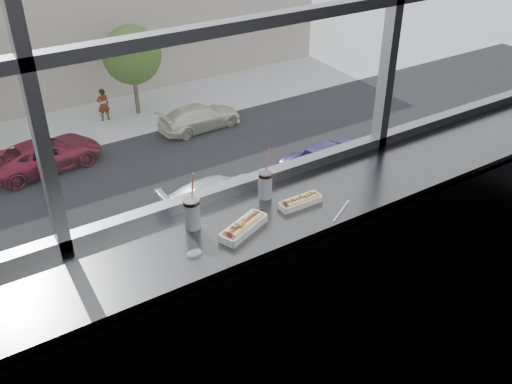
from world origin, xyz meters
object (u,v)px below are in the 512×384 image
hotdog_tray_right (300,201)px  car_near_d (220,191)px  tree_right (132,55)px  pedestrian_d (103,102)px  loose_straw (341,211)px  hotdog_tray_left (244,227)px  car_near_e (333,154)px  wrapper (194,253)px  soda_cup_left (192,212)px  car_far_c (199,113)px  car_far_b (45,150)px  soda_cup_right (265,183)px

hotdog_tray_right → car_near_d: hotdog_tray_right is taller
tree_right → hotdog_tray_right: bearing=-108.9°
pedestrian_d → loose_straw: bearing=75.2°
hotdog_tray_left → car_near_e: bearing=25.6°
car_near_e → wrapper: bearing=132.2°
hotdog_tray_left → loose_straw: size_ratio=1.38×
soda_cup_left → car_far_c: 29.36m
hotdog_tray_right → soda_cup_left: size_ratio=0.76×
hotdog_tray_right → car_far_b: hotdog_tray_right is taller
car_far_b → car_near_d: car_near_d is taller
hotdog_tray_left → car_near_e: 24.84m
pedestrian_d → car_far_b: bearing=42.5°
car_near_e → car_near_d: car_near_e is taller
car_far_c → car_near_d: 8.64m
car_near_e → car_near_d: 6.24m
soda_cup_right → car_near_e: (14.83, 16.14, -11.10)m
car_near_e → car_far_b: bearing=50.5°
soda_cup_right → car_near_e: soda_cup_right is taller
hotdog_tray_left → soda_cup_left: soda_cup_left is taller
hotdog_tray_left → hotdog_tray_right: 0.38m
soda_cup_right → car_far_b: soda_cup_right is taller
car_far_c → tree_right: 5.18m
wrapper → car_far_b: wrapper is taller
tree_right → car_near_d: bearing=-95.8°
loose_straw → wrapper: (-0.81, 0.09, 0.01)m
tree_right → loose_straw: bearing=-108.6°
soda_cup_right → car_near_d: size_ratio=0.05×
soda_cup_right → wrapper: 0.61m
car_far_b → pedestrian_d: 5.99m
wrapper → car_near_d: size_ratio=0.01×
loose_straw → car_near_d: (8.34, 16.47, -11.02)m
wrapper → car_far_b: 27.05m
hotdog_tray_left → soda_cup_right: size_ratio=1.02×
hotdog_tray_right → soda_cup_right: bearing=124.9°
wrapper → pedestrian_d: (8.34, 28.43, -10.92)m
car_far_b → hotdog_tray_right: bearing=165.7°
loose_straw → car_near_e: loose_straw is taller
hotdog_tray_left → car_near_e: size_ratio=0.05×
wrapper → car_near_e: (15.38, 16.38, -11.03)m
car_far_c → car_near_e: car_near_e is taller
wrapper → car_near_d: wrapper is taller
soda_cup_left → hotdog_tray_right: bearing=-12.4°
soda_cup_left → pedestrian_d: soda_cup_left is taller
loose_straw → car_far_b: (3.10, 24.47, -11.04)m
soda_cup_left → hotdog_tray_left: bearing=-40.9°
car_far_c → tree_right: tree_right is taller
hotdog_tray_left → wrapper: size_ratio=3.46×
hotdog_tray_left → soda_cup_left: bearing=117.4°
car_far_c → car_near_d: bearing=154.8°
car_far_c → car_near_d: size_ratio=0.90×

